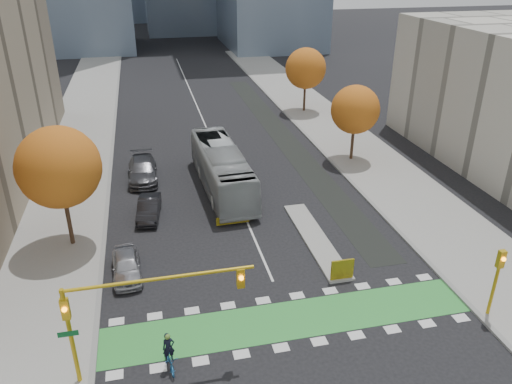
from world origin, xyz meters
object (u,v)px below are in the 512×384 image
hazard_board (342,269)px  parked_car_c (143,170)px  tree_east_far (306,69)px  cyclist (169,357)px  parked_car_b (149,208)px  tree_east_near (355,110)px  tree_west (59,167)px  bus (222,168)px  parked_car_a (126,265)px  traffic_signal_east (498,273)px  traffic_signal_west (129,304)px

hazard_board → parked_car_c: 20.85m
tree_east_far → parked_car_c: bearing=-140.5°
cyclist → parked_car_b: cyclist is taller
tree_east_near → cyclist: size_ratio=3.52×
tree_west → bus: 13.44m
tree_east_far → cyclist: (-18.93, -38.50, -4.57)m
hazard_board → parked_car_a: size_ratio=0.33×
tree_west → cyclist: tree_west is taller
traffic_signal_east → bus: traffic_signal_east is taller
tree_west → traffic_signal_west: size_ratio=0.96×
tree_east_far → traffic_signal_west: tree_east_far is taller
traffic_signal_east → cyclist: 17.06m
traffic_signal_west → traffic_signal_east: traffic_signal_west is taller
hazard_board → bus: (-4.83, 14.23, 1.01)m
parked_car_c → traffic_signal_west: bearing=-91.5°
traffic_signal_east → tree_east_far: bearing=87.0°
traffic_signal_east → parked_car_b: bearing=138.6°
traffic_signal_east → traffic_signal_west: bearing=-180.0°
traffic_signal_west → traffic_signal_east: 18.48m
tree_west → hazard_board: bearing=-26.0°
tree_east_near → parked_car_c: 19.57m
tree_west → tree_east_near: bearing=22.6°
hazard_board → parked_car_a: (-12.43, 3.38, -0.08)m
tree_east_near → parked_car_a: tree_east_near is taller
cyclist → tree_east_near: bearing=41.7°
tree_west → parked_car_c: bearing=63.7°
cyclist → traffic_signal_east: bearing=-9.0°
traffic_signal_west → cyclist: (1.50, 0.01, -3.36)m
tree_west → traffic_signal_east: tree_west is taller
hazard_board → tree_west: (-16.00, 7.80, 4.82)m
tree_east_near → cyclist: (-18.43, -22.50, -4.19)m
bus → parked_car_c: bearing=149.3°
traffic_signal_east → parked_car_c: (-17.66, 22.32, -1.88)m
tree_east_near → tree_east_far: (0.50, 16.00, 0.38)m
hazard_board → parked_car_b: 15.19m
bus → cyclist: bearing=-109.1°
traffic_signal_west → parked_car_a: size_ratio=2.02×
hazard_board → traffic_signal_west: 13.23m
hazard_board → parked_car_c: bearing=122.4°
parked_car_b → traffic_signal_east: bearing=-34.1°
bus → parked_car_c: (-6.33, 3.39, -0.95)m
cyclist → bus: size_ratio=0.15×
hazard_board → tree_east_near: bearing=65.8°
traffic_signal_east → parked_car_c: 28.52m
tree_west → bus: size_ratio=0.63×
tree_east_far → parked_car_b: (-19.38, -23.21, -4.53)m
parked_car_b → hazard_board: bearing=-36.9°
tree_west → bus: tree_west is taller
bus → hazard_board: bearing=-73.8°
traffic_signal_west → cyclist: bearing=0.4°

